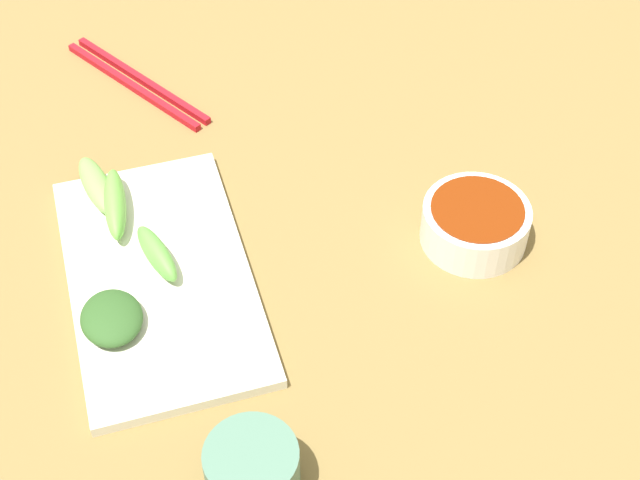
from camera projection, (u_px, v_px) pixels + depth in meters
tabletop at (293, 259)px, 0.93m from camera, size 2.10×2.10×0.02m
sauce_bowl at (475, 222)px, 0.92m from camera, size 0.11×0.11×0.04m
serving_plate at (160, 279)px, 0.89m from camera, size 0.17×0.31×0.01m
broccoli_leafy_0 at (112, 318)px, 0.84m from camera, size 0.06×0.07×0.02m
broccoli_stalk_1 at (97, 185)px, 0.95m from camera, size 0.04×0.09×0.02m
broccoli_stalk_2 at (157, 253)px, 0.89m from camera, size 0.04×0.08×0.03m
broccoli_stalk_3 at (115, 204)px, 0.93m from camera, size 0.03×0.10×0.03m
chopsticks at (137, 83)px, 1.10m from camera, size 0.14×0.21×0.01m
tea_cup at (252, 471)px, 0.73m from camera, size 0.08×0.08×0.05m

